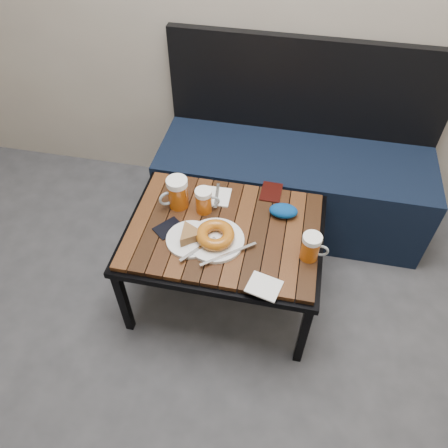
% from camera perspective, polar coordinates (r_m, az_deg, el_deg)
% --- Properties ---
extents(bench, '(1.40, 0.50, 0.95)m').
position_cam_1_polar(bench, '(2.40, 8.95, 5.90)').
color(bench, black).
rests_on(bench, ground).
extents(cafe_table, '(0.84, 0.62, 0.47)m').
position_cam_1_polar(cafe_table, '(1.87, 0.00, -1.49)').
color(cafe_table, black).
rests_on(cafe_table, ground).
extents(beer_mug_left, '(0.14, 0.12, 0.15)m').
position_cam_1_polar(beer_mug_left, '(1.90, -6.13, 4.05)').
color(beer_mug_left, '#AE4D0E').
rests_on(beer_mug_left, cafe_table).
extents(beer_mug_centre, '(0.11, 0.09, 0.12)m').
position_cam_1_polar(beer_mug_centre, '(1.88, -2.60, 3.07)').
color(beer_mug_centre, '#AE4D0E').
rests_on(beer_mug_centre, cafe_table).
extents(beer_mug_right, '(0.11, 0.08, 0.12)m').
position_cam_1_polar(beer_mug_right, '(1.73, 11.32, -2.97)').
color(beer_mug_right, '#AE4D0E').
rests_on(beer_mug_right, cafe_table).
extents(plate_pie, '(0.20, 0.20, 0.06)m').
position_cam_1_polar(plate_pie, '(1.79, -4.42, -1.67)').
color(plate_pie, white).
rests_on(plate_pie, cafe_table).
extents(plate_bagel, '(0.29, 0.27, 0.07)m').
position_cam_1_polar(plate_bagel, '(1.77, -1.14, -1.73)').
color(plate_bagel, white).
rests_on(plate_bagel, cafe_table).
extents(napkin_left, '(0.12, 0.16, 0.01)m').
position_cam_1_polar(napkin_left, '(1.97, -0.94, 3.62)').
color(napkin_left, white).
rests_on(napkin_left, cafe_table).
extents(napkin_right, '(0.14, 0.13, 0.01)m').
position_cam_1_polar(napkin_right, '(1.66, 5.24, -8.13)').
color(napkin_right, white).
rests_on(napkin_right, cafe_table).
extents(passport_navy, '(0.14, 0.14, 0.01)m').
position_cam_1_polar(passport_navy, '(1.85, -7.25, -0.54)').
color(passport_navy, black).
rests_on(passport_navy, cafe_table).
extents(passport_burgundy, '(0.10, 0.13, 0.01)m').
position_cam_1_polar(passport_burgundy, '(2.00, 6.19, 4.18)').
color(passport_burgundy, black).
rests_on(passport_burgundy, cafe_table).
extents(knit_pouch, '(0.13, 0.09, 0.05)m').
position_cam_1_polar(knit_pouch, '(1.89, 7.77, 1.71)').
color(knit_pouch, '#050F7F').
rests_on(knit_pouch, cafe_table).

